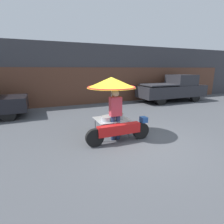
# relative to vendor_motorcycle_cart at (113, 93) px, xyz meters

# --- Properties ---
(ground_plane) EXTENTS (36.00, 36.00, 0.00)m
(ground_plane) POSITION_rel_vendor_motorcycle_cart_xyz_m (0.57, -0.80, -1.53)
(ground_plane) COLOR #4C4F54
(shopfront_building) EXTENTS (28.00, 2.06, 3.88)m
(shopfront_building) POSITION_rel_vendor_motorcycle_cart_xyz_m (0.57, 6.98, 0.40)
(shopfront_building) COLOR #38383D
(shopfront_building) RESTS_ON ground
(vendor_motorcycle_cart) EXTENTS (2.19, 1.64, 2.05)m
(vendor_motorcycle_cart) POSITION_rel_vendor_motorcycle_cart_xyz_m (0.00, 0.00, 0.00)
(vendor_motorcycle_cart) COLOR black
(vendor_motorcycle_cart) RESTS_ON ground
(vendor_person) EXTENTS (0.38, 0.22, 1.67)m
(vendor_person) POSITION_rel_vendor_motorcycle_cart_xyz_m (-0.01, -0.27, -0.59)
(vendor_person) COLOR navy
(vendor_person) RESTS_ON ground
(pickup_truck) EXTENTS (5.03, 1.77, 1.90)m
(pickup_truck) POSITION_rel_vendor_motorcycle_cart_xyz_m (6.70, 4.60, -0.62)
(pickup_truck) COLOR black
(pickup_truck) RESTS_ON ground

